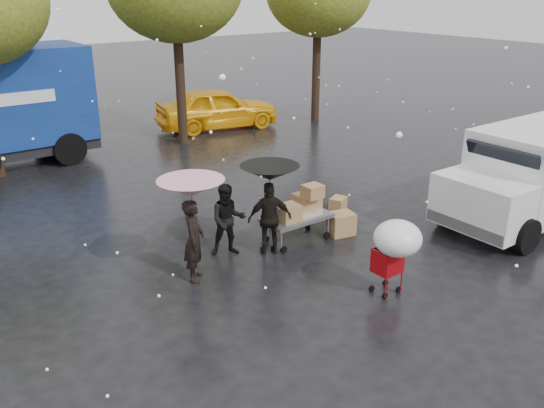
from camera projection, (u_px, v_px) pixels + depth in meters
ground at (317, 273)px, 11.16m from camera, size 90.00×90.00×0.00m
person_pink at (194, 240)px, 10.68m from camera, size 0.66×0.70×1.60m
person_middle at (228, 220)px, 11.70m from camera, size 0.91×0.83×1.52m
person_black at (270, 218)px, 11.73m from camera, size 0.98×0.73×1.55m
umbrella_pink at (191, 188)px, 10.30m from camera, size 1.23×1.23×1.99m
umbrella_black at (270, 173)px, 11.38m from camera, size 1.19×1.19×1.91m
vendor_cart at (300, 209)px, 12.34m from camera, size 1.52×0.80×1.27m
shopping_cart at (396, 242)px, 9.99m from camera, size 0.84×0.84×1.46m
white_van at (536, 172)px, 13.32m from camera, size 4.91×2.18×2.20m
box_ground_near at (341, 224)px, 12.81m from camera, size 0.64×0.55×0.50m
box_ground_far at (338, 204)px, 14.18m from camera, size 0.52×0.47×0.33m
yellow_taxi at (217, 108)px, 21.83m from camera, size 4.88×2.75×1.57m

